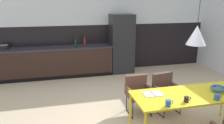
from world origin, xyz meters
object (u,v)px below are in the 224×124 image
at_px(mug_dark_espresso, 168,103).
at_px(bottle_vinegar_dark, 76,43).
at_px(armchair_far_side, 138,90).
at_px(mug_white_ceramic, 217,97).
at_px(dining_table, 191,96).
at_px(pendant_lamp_over_table_near, 197,35).
at_px(fruit_bowl, 218,88).
at_px(mug_glass_clear, 187,99).
at_px(bottle_spice_small, 85,42).
at_px(armchair_head_of_table, 165,88).
at_px(cooking_pot, 4,47).
at_px(open_book, 153,94).
at_px(refrigerator_column, 122,44).

xyz_separation_m(mug_dark_espresso, bottle_vinegar_dark, (-1.07, 3.65, 0.25)).
distance_m(armchair_far_side, mug_white_ceramic, 1.49).
distance_m(dining_table, pendant_lamp_over_table_near, 1.02).
relative_size(mug_dark_espresso, bottle_vinegar_dark, 0.43).
height_order(fruit_bowl, mug_dark_espresso, mug_dark_espresso).
distance_m(fruit_bowl, mug_glass_clear, 0.78).
xyz_separation_m(bottle_spice_small, pendant_lamp_over_table_near, (1.38, -3.42, 0.68)).
height_order(armchair_head_of_table, pendant_lamp_over_table_near, pendant_lamp_over_table_near).
height_order(mug_white_ceramic, bottle_spice_small, bottle_spice_small).
distance_m(mug_dark_espresso, pendant_lamp_over_table_near, 1.15).
xyz_separation_m(cooking_pot, bottle_spice_small, (2.26, -0.12, 0.06)).
bearing_deg(mug_dark_espresso, armchair_head_of_table, 64.06).
xyz_separation_m(mug_white_ceramic, pendant_lamp_over_table_near, (-0.25, 0.33, 0.93)).
height_order(cooking_pot, bottle_vinegar_dark, bottle_vinegar_dark).
xyz_separation_m(open_book, mug_white_ceramic, (0.89, -0.43, 0.04)).
bearing_deg(dining_table, bottle_vinegar_dark, 116.29).
bearing_deg(refrigerator_column, mug_white_ceramic, -83.05).
height_order(armchair_far_side, bottle_spice_small, bottle_spice_small).
bearing_deg(dining_table, mug_glass_clear, -135.87).
bearing_deg(armchair_head_of_table, mug_glass_clear, 69.14).
relative_size(dining_table, bottle_vinegar_dark, 6.70).
xyz_separation_m(armchair_far_side, mug_white_ceramic, (0.86, -1.18, 0.28)).
bearing_deg(armchair_head_of_table, pendant_lamp_over_table_near, 83.04).
distance_m(mug_white_ceramic, cooking_pot, 5.49).
height_order(armchair_head_of_table, mug_glass_clear, mug_glass_clear).
distance_m(open_book, cooking_pot, 4.57).
bearing_deg(open_book, pendant_lamp_over_table_near, -9.34).
relative_size(dining_table, bottle_spice_small, 6.46).
xyz_separation_m(refrigerator_column, bottle_vinegar_dark, (-1.44, -0.16, 0.10)).
xyz_separation_m(dining_table, armchair_far_side, (-0.61, 0.89, -0.19)).
distance_m(open_book, mug_glass_clear, 0.54).
height_order(armchair_far_side, mug_dark_espresso, mug_dark_espresso).
xyz_separation_m(refrigerator_column, bottle_spice_small, (-1.17, -0.05, 0.11)).
relative_size(mug_glass_clear, pendant_lamp_over_table_near, 0.08).
bearing_deg(bottle_vinegar_dark, armchair_far_side, -66.87).
relative_size(cooking_pot, bottle_spice_small, 0.76).
bearing_deg(armchair_head_of_table, bottle_spice_small, -73.04).
height_order(armchair_far_side, pendant_lamp_over_table_near, pendant_lamp_over_table_near).
bearing_deg(armchair_far_side, cooking_pot, -42.79).
bearing_deg(fruit_bowl, mug_white_ceramic, -132.13).
xyz_separation_m(mug_white_ceramic, cooking_pot, (-3.89, 3.87, 0.19)).
relative_size(bottle_spice_small, bottle_vinegar_dark, 1.04).
height_order(refrigerator_column, open_book, refrigerator_column).
bearing_deg(open_book, mug_dark_espresso, -83.71).
bearing_deg(mug_glass_clear, bottle_vinegar_dark, 111.47).
xyz_separation_m(armchair_head_of_table, bottle_vinegar_dark, (-1.61, 2.53, 0.53)).
bearing_deg(fruit_bowl, refrigerator_column, 101.43).
bearing_deg(fruit_bowl, mug_dark_espresso, -165.16).
bearing_deg(mug_dark_espresso, bottle_spice_small, 101.90).
relative_size(fruit_bowl, bottle_spice_small, 0.86).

